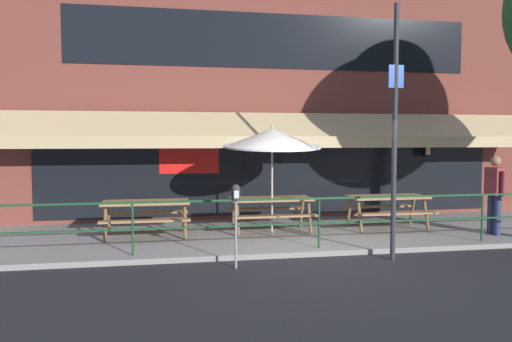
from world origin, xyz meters
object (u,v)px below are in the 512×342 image
object	(u,v)px
picnic_table_centre	(271,205)
picnic_table_right	(387,203)
street_sign_pole	(395,130)
patio_umbrella_centre	(272,139)
pedestrian_walking	(495,191)
picnic_table_left	(146,209)
parking_meter_near	(236,201)

from	to	relation	value
picnic_table_centre	picnic_table_right	world-z (taller)	same
picnic_table_centre	street_sign_pole	world-z (taller)	street_sign_pole
picnic_table_centre	patio_umbrella_centre	distance (m)	1.48
pedestrian_walking	picnic_table_left	bearing A→B (deg)	171.58
pedestrian_walking	parking_meter_near	world-z (taller)	pedestrian_walking
patio_umbrella_centre	parking_meter_near	bearing A→B (deg)	-115.03
picnic_table_left	pedestrian_walking	bearing A→B (deg)	-8.42
picnic_table_left	parking_meter_near	world-z (taller)	parking_meter_near
parking_meter_near	picnic_table_right	bearing A→B (deg)	32.71
picnic_table_right	pedestrian_walking	distance (m)	2.28
picnic_table_left	picnic_table_right	distance (m)	5.45
picnic_table_left	picnic_table_centre	size ratio (longest dim) A/B	1.00
picnic_table_centre	patio_umbrella_centre	bearing A→B (deg)	-90.00
parking_meter_near	street_sign_pole	size ratio (longest dim) A/B	0.31
picnic_table_right	street_sign_pole	world-z (taller)	street_sign_pole
patio_umbrella_centre	parking_meter_near	size ratio (longest dim) A/B	1.67
picnic_table_centre	parking_meter_near	xyz separation A→B (m)	(-1.17, -2.62, 0.44)
picnic_table_left	street_sign_pole	size ratio (longest dim) A/B	0.40
picnic_table_centre	picnic_table_right	distance (m)	2.73
picnic_table_right	pedestrian_walking	world-z (taller)	pedestrian_walking
picnic_table_left	picnic_table_right	world-z (taller)	same
picnic_table_right	street_sign_pole	bearing A→B (deg)	-113.13
picnic_table_centre	parking_meter_near	distance (m)	2.90
picnic_table_right	picnic_table_left	bearing A→B (deg)	180.00
pedestrian_walking	patio_umbrella_centre	bearing A→B (deg)	166.72
picnic_table_right	patio_umbrella_centre	distance (m)	3.10
picnic_table_right	street_sign_pole	xyz separation A→B (m)	(-1.04, -2.43, 1.63)
parking_meter_near	picnic_table_centre	bearing A→B (deg)	65.83
picnic_table_right	parking_meter_near	size ratio (longest dim) A/B	1.27
picnic_table_right	parking_meter_near	world-z (taller)	parking_meter_near
picnic_table_left	patio_umbrella_centre	size ratio (longest dim) A/B	0.76
picnic_table_right	parking_meter_near	xyz separation A→B (m)	(-3.90, -2.51, 0.44)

